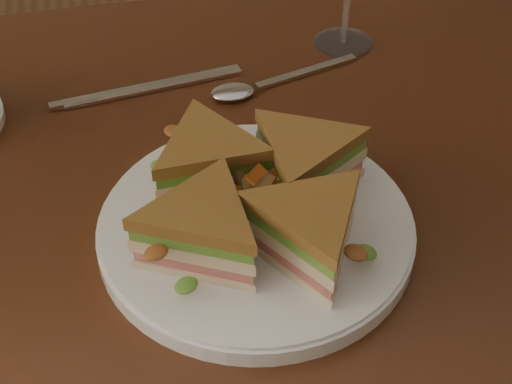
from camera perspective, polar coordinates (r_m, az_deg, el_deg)
table at (r=0.74m, az=0.39°, el=-5.45°), size 1.20×0.80×0.75m
plate at (r=0.62m, az=-0.00°, el=-2.90°), size 0.27×0.27×0.02m
sandwich_wedges at (r=0.59m, az=-0.00°, el=-0.36°), size 0.26×0.26×0.06m
crisps_mound at (r=0.59m, az=-0.00°, el=-0.64°), size 0.09×0.09×0.05m
spoon at (r=0.79m, az=-0.40°, el=8.36°), size 0.18×0.06×0.01m
knife at (r=0.80m, az=-9.13°, el=8.08°), size 0.21×0.04×0.00m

